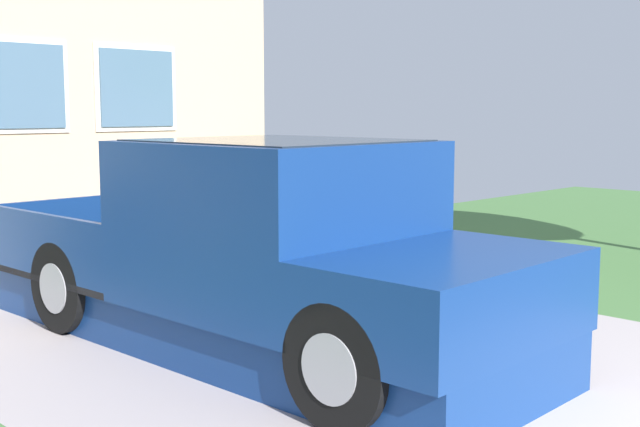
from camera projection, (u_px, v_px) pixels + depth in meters
The scene contains 3 objects.
pickup_truck at pixel (274, 258), 6.52m from camera, with size 2.13×5.28×1.70m.
person_with_hat at pixel (354, 214), 7.95m from camera, with size 0.46×0.43×1.67m.
handbag at pixel (358, 304), 7.72m from camera, with size 0.34×0.20×0.40m.
Camera 1 is at (-4.69, -0.90, 1.93)m, focal length 46.08 mm.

